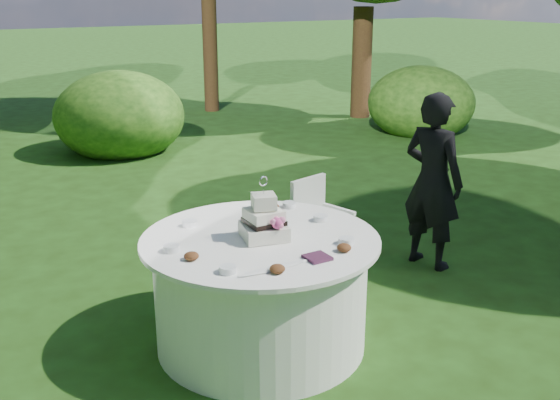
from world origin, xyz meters
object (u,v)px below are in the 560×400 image
object	(u,v)px
chair	(317,222)
guest	(433,181)
napkins	(317,257)
table	(261,291)
cake	(264,222)

from	to	relation	value
chair	guest	bearing A→B (deg)	-11.29
napkins	table	world-z (taller)	napkins
napkins	guest	xyz separation A→B (m)	(1.79, 0.91, -0.02)
cake	chair	xyz separation A→B (m)	(0.86, 0.66, -0.37)
guest	table	xyz separation A→B (m)	(-1.91, -0.43, -0.37)
cake	chair	bearing A→B (deg)	37.53
napkins	chair	distance (m)	1.38
guest	cake	world-z (taller)	guest
table	chair	world-z (taller)	chair
napkins	cake	world-z (taller)	cake
table	cake	xyz separation A→B (m)	(0.02, -0.03, 0.50)
guest	napkins	bearing A→B (deg)	103.40
cake	guest	bearing A→B (deg)	13.55
cake	napkins	bearing A→B (deg)	-77.26
guest	chair	distance (m)	1.08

